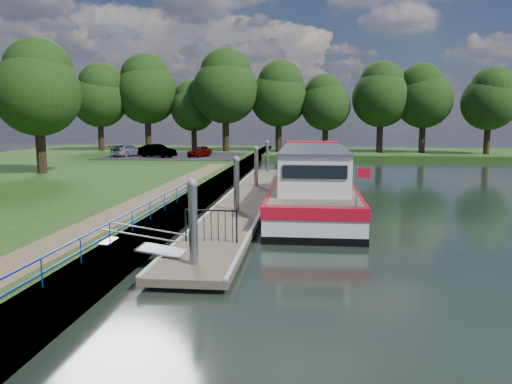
# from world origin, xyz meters

# --- Properties ---
(ground) EXTENTS (160.00, 160.00, 0.00)m
(ground) POSITION_xyz_m (0.00, 0.00, 0.00)
(ground) COLOR black
(ground) RESTS_ON ground
(bank_edge) EXTENTS (1.10, 90.00, 0.78)m
(bank_edge) POSITION_xyz_m (-2.55, 15.00, 0.39)
(bank_edge) COLOR #473D2D
(bank_edge) RESTS_ON ground
(far_bank) EXTENTS (60.00, 18.00, 0.60)m
(far_bank) POSITION_xyz_m (12.00, 52.00, 0.30)
(far_bank) COLOR #1D3D11
(far_bank) RESTS_ON ground
(footpath) EXTENTS (1.60, 40.00, 0.05)m
(footpath) POSITION_xyz_m (-4.40, 8.00, 0.80)
(footpath) COLOR brown
(footpath) RESTS_ON riverbank
(carpark) EXTENTS (14.00, 12.00, 0.06)m
(carpark) POSITION_xyz_m (-11.00, 38.00, 0.81)
(carpark) COLOR black
(carpark) RESTS_ON riverbank
(blue_fence) EXTENTS (0.04, 18.04, 0.72)m
(blue_fence) POSITION_xyz_m (-2.75, 3.00, 1.31)
(blue_fence) COLOR #0C2DBF
(blue_fence) RESTS_ON riverbank
(pontoon) EXTENTS (2.50, 30.00, 0.56)m
(pontoon) POSITION_xyz_m (0.00, 13.00, 0.18)
(pontoon) COLOR brown
(pontoon) RESTS_ON ground
(mooring_piles) EXTENTS (0.30, 27.30, 3.55)m
(mooring_piles) POSITION_xyz_m (0.00, 13.00, 1.28)
(mooring_piles) COLOR gray
(mooring_piles) RESTS_ON ground
(gangway) EXTENTS (2.58, 1.00, 0.92)m
(gangway) POSITION_xyz_m (-1.85, 0.50, 0.63)
(gangway) COLOR #A5A8AD
(gangway) RESTS_ON ground
(gate_panel) EXTENTS (1.85, 0.05, 1.15)m
(gate_panel) POSITION_xyz_m (-0.00, 2.20, 1.15)
(gate_panel) COLOR black
(gate_panel) RESTS_ON ground
(barge) EXTENTS (4.36, 21.15, 4.78)m
(barge) POSITION_xyz_m (3.60, 14.01, 1.09)
(barge) COLOR black
(barge) RESTS_ON ground
(horizon_trees) EXTENTS (54.38, 10.03, 12.87)m
(horizon_trees) POSITION_xyz_m (-1.61, 48.68, 7.95)
(horizon_trees) COLOR #332316
(horizon_trees) RESTS_ON ground
(bank_tree_a) EXTENTS (6.12, 6.12, 9.72)m
(bank_tree_a) POSITION_xyz_m (-15.99, 20.08, 7.02)
(bank_tree_a) COLOR #332316
(bank_tree_a) RESTS_ON riverbank
(car_a) EXTENTS (2.35, 3.65, 1.15)m
(car_a) POSITION_xyz_m (-7.90, 36.63, 1.41)
(car_a) COLOR #999999
(car_a) RESTS_ON carpark
(car_b) EXTENTS (4.26, 2.68, 1.33)m
(car_b) POSITION_xyz_m (-12.09, 35.55, 1.50)
(car_b) COLOR #999999
(car_b) RESTS_ON carpark
(car_c) EXTENTS (3.14, 4.63, 1.25)m
(car_c) POSITION_xyz_m (-15.70, 36.87, 1.46)
(car_c) COLOR #999999
(car_c) RESTS_ON carpark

